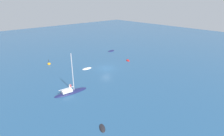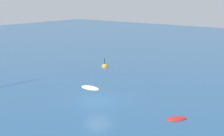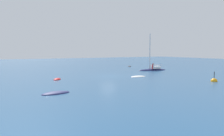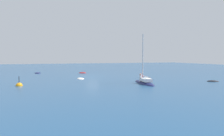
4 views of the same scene
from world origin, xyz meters
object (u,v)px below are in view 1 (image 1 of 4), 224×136
at_px(dinghy, 111,51).
at_px(skiff_1, 128,61).
at_px(yacht, 70,92).
at_px(tender, 102,128).
at_px(channel_buoy, 49,64).
at_px(skiff, 87,69).

xyz_separation_m(dinghy, skiff_1, (10.50, -3.08, 0.00)).
xyz_separation_m(dinghy, yacht, (15.96, -24.48, 0.19)).
xyz_separation_m(tender, channel_buoy, (-29.01, 5.35, 0.01)).
bearing_deg(yacht, channel_buoy, 84.89).
bearing_deg(tender, skiff, 179.46).
bearing_deg(channel_buoy, tender, -10.44).
bearing_deg(dinghy, yacht, -158.26).
height_order(yacht, channel_buoy, yacht).
relative_size(tender, skiff_1, 0.94).
bearing_deg(skiff, skiff_1, 170.88).
height_order(skiff, skiff_1, skiff_1).
distance_m(dinghy, channel_buoy, 20.98).
bearing_deg(channel_buoy, skiff_1, 55.96).
distance_m(tender, skiff, 22.42).
bearing_deg(skiff_1, tender, 159.47).
height_order(dinghy, channel_buoy, channel_buoy).
xyz_separation_m(dinghy, skiff, (7.93, -15.26, 0.00)).
bearing_deg(skiff_1, channel_buoy, 89.24).
xyz_separation_m(skiff_1, channel_buoy, (-12.05, -17.84, 0.01)).
bearing_deg(yacht, skiff_1, 20.67).
bearing_deg(dinghy, tender, -145.08).
bearing_deg(tender, dinghy, 165.14).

